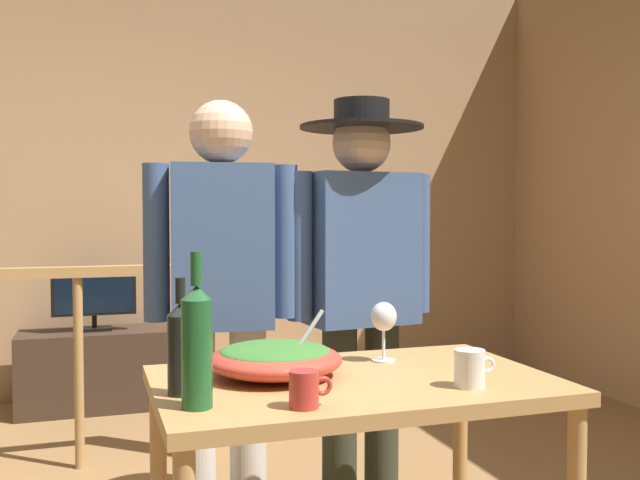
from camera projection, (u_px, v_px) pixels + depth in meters
back_wall at (144, 176)px, 4.72m from camera, size 5.78×0.10×2.89m
tv_console at (95, 369)px, 4.34m from camera, size 0.90×0.40×0.48m
flat_screen_tv at (94, 293)px, 4.29m from camera, size 0.49×0.12×0.39m
serving_table at (354, 409)px, 1.99m from camera, size 1.11×0.69×0.74m
salad_bowl at (275, 358)px, 2.01m from camera, size 0.38×0.38×0.20m
wine_glass at (384, 319)px, 2.20m from camera, size 0.08×0.08×0.19m
wine_bottle_dark at (181, 347)px, 1.80m from camera, size 0.07×0.07×0.30m
wine_bottle_green at (197, 344)px, 1.68m from camera, size 0.07×0.07×0.37m
mug_red at (305, 389)px, 1.69m from camera, size 0.11×0.07×0.09m
mug_white at (470, 368)px, 1.89m from camera, size 0.12×0.08×0.10m
person_standing_left at (222, 291)px, 2.48m from camera, size 0.53×0.26×1.60m
person_standing_right at (361, 276)px, 2.64m from camera, size 0.59×0.46×1.62m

